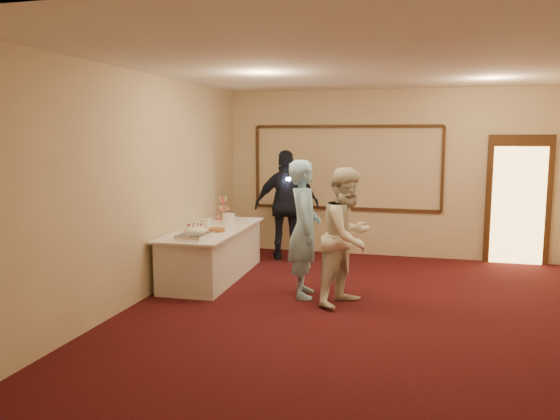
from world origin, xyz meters
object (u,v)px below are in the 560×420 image
object	(u,v)px
plate_stack_a	(206,223)
guest	(287,205)
pavlova_tray	(195,233)
woman	(348,237)
cupcake_stand	(223,210)
plate_stack_b	(228,219)
man	(304,229)
tart	(217,230)
buffet_table	(213,253)

from	to	relation	value
plate_stack_a	guest	size ratio (longest dim) A/B	0.09
pavlova_tray	woman	xyz separation A→B (m)	(2.10, 0.05, 0.04)
woman	guest	bearing A→B (deg)	56.33
plate_stack_a	cupcake_stand	bearing A→B (deg)	94.16
guest	plate_stack_b	bearing A→B (deg)	39.53
plate_stack_b	plate_stack_a	bearing A→B (deg)	-114.48
man	guest	distance (m)	2.27
plate_stack_a	woman	xyz separation A→B (m)	(2.30, -0.80, 0.05)
plate_stack_a	tart	bearing A→B (deg)	-43.66
tart	guest	bearing A→B (deg)	71.79
plate_stack_a	tart	xyz separation A→B (m)	(0.29, -0.28, -0.05)
buffet_table	pavlova_tray	distance (m)	0.99
plate_stack_a	man	world-z (taller)	man
plate_stack_b	woman	size ratio (longest dim) A/B	0.12
cupcake_stand	man	bearing A→B (deg)	-40.89
pavlova_tray	guest	xyz separation A→B (m)	(0.70, 2.39, 0.11)
man	woman	distance (m)	0.66
plate_stack_a	plate_stack_b	world-z (taller)	plate_stack_b
plate_stack_b	tart	distance (m)	0.74
buffet_table	plate_stack_a	xyz separation A→B (m)	(-0.10, -0.02, 0.46)
plate_stack_a	pavlova_tray	bearing A→B (deg)	-77.16
pavlova_tray	man	distance (m)	1.51
cupcake_stand	guest	size ratio (longest dim) A/B	0.22
cupcake_stand	plate_stack_b	xyz separation A→B (m)	(0.27, -0.48, -0.06)
pavlova_tray	cupcake_stand	size ratio (longest dim) A/B	1.32
guest	plate_stack_a	bearing A→B (deg)	41.67
tart	woman	bearing A→B (deg)	-14.45
pavlova_tray	woman	bearing A→B (deg)	1.44
plate_stack_b	tart	bearing A→B (deg)	-83.07
buffet_table	guest	size ratio (longest dim) A/B	1.29
buffet_table	guest	xyz separation A→B (m)	(0.79, 1.52, 0.58)
plate_stack_a	woman	size ratio (longest dim) A/B	0.10
buffet_table	plate_stack_b	distance (m)	0.65
guest	woman	bearing A→B (deg)	102.63
buffet_table	plate_stack_a	size ratio (longest dim) A/B	14.26
tart	man	distance (m)	1.42
plate_stack_a	tart	world-z (taller)	plate_stack_a
buffet_table	cupcake_stand	distance (m)	1.07
buffet_table	plate_stack_a	distance (m)	0.47
pavlova_tray	plate_stack_b	bearing A→B (deg)	89.49
tart	man	size ratio (longest dim) A/B	0.15
cupcake_stand	tart	xyz separation A→B (m)	(0.36, -1.21, -0.12)
buffet_table	tart	xyz separation A→B (m)	(0.19, -0.30, 0.41)
plate_stack_b	tart	xyz separation A→B (m)	(0.09, -0.73, -0.06)
plate_stack_a	plate_stack_b	distance (m)	0.50
tart	woman	distance (m)	2.07
pavlova_tray	guest	bearing A→B (deg)	73.68
cupcake_stand	plate_stack_b	size ratio (longest dim) A/B	2.01
pavlova_tray	plate_stack_a	distance (m)	0.87
tart	woman	xyz separation A→B (m)	(2.00, -0.52, 0.09)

